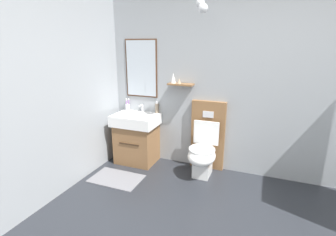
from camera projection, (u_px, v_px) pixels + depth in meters
name	position (u px, v px, depth m)	size (l,w,h in m)	color
wall_back	(267.00, 77.00, 3.20)	(4.65, 0.59, 2.70)	#999EA3
bath_mat	(117.00, 179.00, 3.41)	(0.68, 0.44, 0.01)	slate
vanity_sink_left	(137.00, 137.00, 3.85)	(0.65, 0.51, 0.75)	brown
tap_on_left_sink	(142.00, 107.00, 3.90)	(0.03, 0.13, 0.11)	silver
toilet	(205.00, 148.00, 3.50)	(0.48, 0.62, 1.00)	brown
toothbrush_cup	(128.00, 107.00, 3.98)	(0.07, 0.07, 0.19)	silver
soap_dispenser	(157.00, 108.00, 3.80)	(0.06, 0.06, 0.18)	gray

